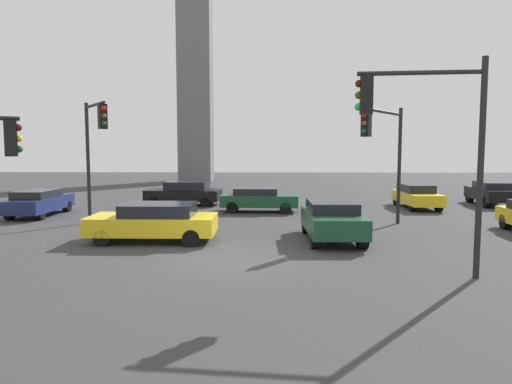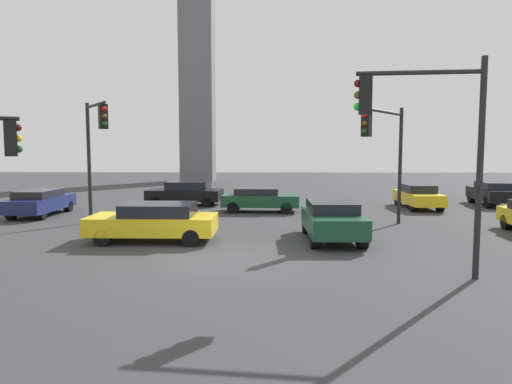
% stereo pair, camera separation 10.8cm
% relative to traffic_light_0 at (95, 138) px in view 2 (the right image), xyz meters
% --- Properties ---
extents(ground_plane, '(105.37, 105.37, 0.00)m').
position_rel_traffic_light_0_xyz_m(ground_plane, '(5.95, -5.83, -3.87)').
color(ground_plane, '#38383A').
extents(traffic_light_0, '(1.75, 2.42, 5.45)m').
position_rel_traffic_light_0_xyz_m(traffic_light_0, '(0.00, 0.00, 0.00)').
color(traffic_light_0, black).
rests_on(traffic_light_0, ground_plane).
extents(traffic_light_1, '(2.50, 3.52, 5.21)m').
position_rel_traffic_light_0_xyz_m(traffic_light_1, '(12.27, -0.39, -0.14)').
color(traffic_light_1, black).
rests_on(traffic_light_1, ground_plane).
extents(traffic_light_3, '(3.29, 0.55, 5.73)m').
position_rel_traffic_light_0_xyz_m(traffic_light_3, '(11.50, -7.69, 0.12)').
color(traffic_light_3, black).
rests_on(traffic_light_3, ground_plane).
extents(car_0, '(1.79, 4.41, 1.32)m').
position_rel_traffic_light_0_xyz_m(car_0, '(-4.17, 3.31, -3.16)').
color(car_0, navy).
rests_on(car_0, ground_plane).
extents(car_2, '(1.81, 4.30, 1.36)m').
position_rel_traffic_light_0_xyz_m(car_2, '(15.99, 6.84, -3.15)').
color(car_2, yellow).
rests_on(car_2, ground_plane).
extents(car_3, '(4.20, 1.98, 1.29)m').
position_rel_traffic_light_0_xyz_m(car_3, '(6.97, 5.04, -3.17)').
color(car_3, '#19472D').
rests_on(car_3, ground_plane).
extents(car_4, '(2.03, 4.25, 1.45)m').
position_rel_traffic_light_0_xyz_m(car_4, '(9.83, -2.72, -3.09)').
color(car_4, '#19472D').
rests_on(car_4, ground_plane).
extents(car_6, '(4.55, 2.30, 1.43)m').
position_rel_traffic_light_0_xyz_m(car_6, '(2.43, 7.96, -3.13)').
color(car_6, black).
rests_on(car_6, ground_plane).
extents(car_7, '(4.59, 2.10, 1.40)m').
position_rel_traffic_light_0_xyz_m(car_7, '(3.25, -3.11, -3.13)').
color(car_7, yellow).
rests_on(car_7, ground_plane).
extents(car_8, '(2.15, 4.17, 1.43)m').
position_rel_traffic_light_0_xyz_m(car_8, '(20.89, 8.18, -3.10)').
color(car_8, black).
rests_on(car_8, ground_plane).
extents(skyline_tower, '(3.33, 3.33, 33.64)m').
position_rel_traffic_light_0_xyz_m(skyline_tower, '(0.04, 28.86, 12.95)').
color(skyline_tower, slate).
rests_on(skyline_tower, ground_plane).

